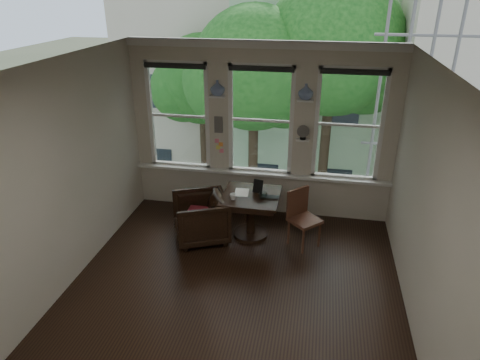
% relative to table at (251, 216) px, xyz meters
% --- Properties ---
extents(ground, '(4.50, 4.50, 0.00)m').
position_rel_table_xyz_m(ground, '(0.00, -1.29, -0.38)').
color(ground, black).
rests_on(ground, ground).
extents(ceiling, '(4.50, 4.50, 0.00)m').
position_rel_table_xyz_m(ceiling, '(0.00, -1.29, 2.62)').
color(ceiling, silver).
rests_on(ceiling, ground).
extents(wall_back, '(4.50, 0.00, 4.50)m').
position_rel_table_xyz_m(wall_back, '(0.00, 0.96, 1.12)').
color(wall_back, beige).
rests_on(wall_back, ground).
extents(wall_front, '(4.50, 0.00, 4.50)m').
position_rel_table_xyz_m(wall_front, '(0.00, -3.54, 1.12)').
color(wall_front, beige).
rests_on(wall_front, ground).
extents(wall_left, '(0.00, 4.50, 4.50)m').
position_rel_table_xyz_m(wall_left, '(-2.25, -1.29, 1.12)').
color(wall_left, beige).
rests_on(wall_left, ground).
extents(wall_right, '(0.00, 4.50, 4.50)m').
position_rel_table_xyz_m(wall_right, '(2.25, -1.29, 1.12)').
color(wall_right, beige).
rests_on(wall_right, ground).
extents(window_left, '(1.10, 0.12, 1.90)m').
position_rel_table_xyz_m(window_left, '(-1.45, 0.96, 1.32)').
color(window_left, white).
rests_on(window_left, ground).
extents(window_center, '(1.10, 0.12, 1.90)m').
position_rel_table_xyz_m(window_center, '(0.00, 0.96, 1.32)').
color(window_center, white).
rests_on(window_center, ground).
extents(window_right, '(1.10, 0.12, 1.90)m').
position_rel_table_xyz_m(window_right, '(1.45, 0.96, 1.32)').
color(window_right, white).
rests_on(window_right, ground).
extents(shelf_left, '(0.26, 0.16, 0.03)m').
position_rel_table_xyz_m(shelf_left, '(-0.72, 0.86, 1.73)').
color(shelf_left, white).
rests_on(shelf_left, ground).
extents(shelf_right, '(0.26, 0.16, 0.03)m').
position_rel_table_xyz_m(shelf_right, '(0.73, 0.86, 1.73)').
color(shelf_right, white).
rests_on(shelf_right, ground).
extents(intercom, '(0.14, 0.06, 0.28)m').
position_rel_table_xyz_m(intercom, '(-0.72, 0.89, 1.23)').
color(intercom, '#59544F').
rests_on(intercom, ground).
extents(sticky_notes, '(0.16, 0.01, 0.24)m').
position_rel_table_xyz_m(sticky_notes, '(-0.72, 0.89, 0.88)').
color(sticky_notes, pink).
rests_on(sticky_notes, ground).
extents(desk_fan, '(0.20, 0.20, 0.24)m').
position_rel_table_xyz_m(desk_fan, '(0.73, 0.84, 1.16)').
color(desk_fan, '#59544F').
rests_on(desk_fan, ground).
extents(vase_left, '(0.24, 0.24, 0.25)m').
position_rel_table_xyz_m(vase_left, '(-0.72, 0.86, 1.86)').
color(vase_left, silver).
rests_on(vase_left, shelf_left).
extents(vase_right, '(0.24, 0.24, 0.25)m').
position_rel_table_xyz_m(vase_right, '(0.73, 0.86, 1.86)').
color(vase_right, silver).
rests_on(vase_right, shelf_right).
extents(table, '(0.90, 0.90, 0.75)m').
position_rel_table_xyz_m(table, '(0.00, 0.00, 0.00)').
color(table, black).
rests_on(table, ground).
extents(armchair_left, '(1.10, 1.09, 0.76)m').
position_rel_table_xyz_m(armchair_left, '(-0.78, -0.24, 0.01)').
color(armchair_left, black).
rests_on(armchair_left, ground).
extents(cushion_red, '(0.45, 0.45, 0.06)m').
position_rel_table_xyz_m(cushion_red, '(-0.78, -0.24, 0.08)').
color(cushion_red, maroon).
rests_on(cushion_red, armchair_left).
extents(side_chair_right, '(0.59, 0.59, 0.92)m').
position_rel_table_xyz_m(side_chair_right, '(0.87, -0.12, 0.09)').
color(side_chair_right, '#4C261B').
rests_on(side_chair_right, ground).
extents(laptop, '(0.30, 0.19, 0.02)m').
position_rel_table_xyz_m(laptop, '(0.31, -0.09, 0.39)').
color(laptop, black).
rests_on(laptop, table).
extents(mug, '(0.11, 0.11, 0.09)m').
position_rel_table_xyz_m(mug, '(-0.25, -0.20, 0.42)').
color(mug, white).
rests_on(mug, table).
extents(drinking_glass, '(0.16, 0.16, 0.11)m').
position_rel_table_xyz_m(drinking_glass, '(0.20, -0.10, 0.43)').
color(drinking_glass, white).
rests_on(drinking_glass, table).
extents(tablet, '(0.17, 0.11, 0.22)m').
position_rel_table_xyz_m(tablet, '(0.09, 0.11, 0.48)').
color(tablet, black).
rests_on(tablet, table).
extents(papers, '(0.25, 0.32, 0.00)m').
position_rel_table_xyz_m(papers, '(-0.16, 0.06, 0.38)').
color(papers, silver).
rests_on(papers, table).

